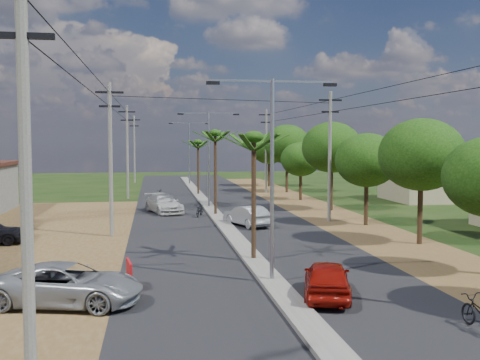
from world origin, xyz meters
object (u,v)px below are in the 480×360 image
(car_silver_mid, at_px, (247,216))
(roadside_sign, at_px, (129,275))
(car_white_far, at_px, (164,204))
(car_parked_silver, at_px, (67,286))
(car_red_near, at_px, (327,280))

(car_silver_mid, distance_m, roadside_sign, 16.34)
(car_white_far, xyz_separation_m, roadside_sign, (-1.75, -22.41, -0.16))
(car_white_far, relative_size, car_parked_silver, 0.95)
(car_silver_mid, relative_size, roadside_sign, 3.10)
(car_red_near, distance_m, car_parked_silver, 9.01)
(car_parked_silver, bearing_deg, car_red_near, -79.45)
(car_white_far, bearing_deg, car_red_near, -94.99)
(car_red_near, distance_m, roadside_sign, 7.38)
(car_red_near, height_order, roadside_sign, car_red_near)
(car_white_far, height_order, car_parked_silver, car_parked_silver)
(roadside_sign, bearing_deg, car_parked_silver, -146.56)
(car_silver_mid, bearing_deg, car_parked_silver, 39.59)
(car_silver_mid, height_order, car_white_far, car_white_far)
(car_red_near, bearing_deg, car_silver_mid, -73.83)
(roadside_sign, bearing_deg, car_silver_mid, 55.76)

